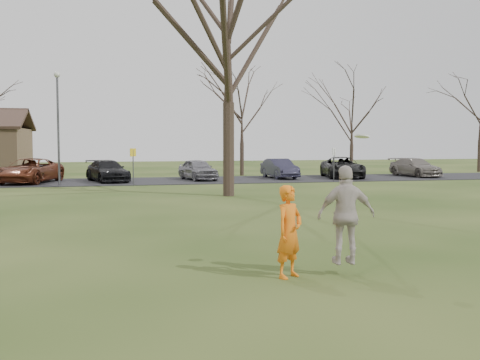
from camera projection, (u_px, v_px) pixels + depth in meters
name	position (u px, v px, depth m)	size (l,w,h in m)	color
ground	(290.00, 279.00, 9.79)	(120.00, 120.00, 0.00)	#1E380F
parking_strip	(164.00, 181.00, 34.10)	(62.00, 6.50, 0.04)	black
player_defender	(289.00, 232.00, 9.85)	(0.61, 0.40, 1.67)	orange
car_2	(30.00, 171.00, 32.09)	(2.38, 5.17, 1.44)	#602916
car_3	(108.00, 171.00, 33.23)	(1.80, 4.43, 1.29)	black
car_4	(198.00, 169.00, 34.66)	(1.56, 3.88, 1.32)	slate
car_5	(280.00, 168.00, 36.25)	(1.36, 3.89, 1.28)	#2B293E
car_6	(342.00, 167.00, 36.74)	(2.30, 4.98, 1.38)	black
car_7	(415.00, 167.00, 38.12)	(1.78, 4.37, 1.27)	gray
catching_play	(346.00, 215.00, 9.99)	(1.10, 0.55, 2.38)	#BAAEA7
lamp_post	(58.00, 114.00, 30.05)	(0.34, 0.34, 6.27)	#47474C
sign_yellow	(133.00, 160.00, 30.64)	(0.35, 0.35, 2.08)	#47474C
sign_white	(334.00, 158.00, 33.32)	(0.35, 0.35, 2.08)	#47474C
big_tree	(228.00, 39.00, 24.34)	(9.00, 9.00, 14.00)	#352821
small_tree_row	(218.00, 122.00, 39.73)	(55.00, 5.90, 8.50)	#352821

